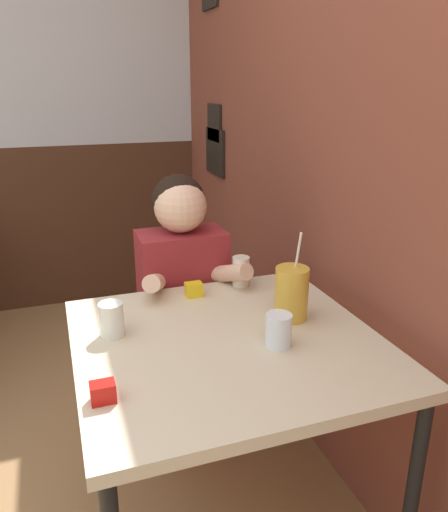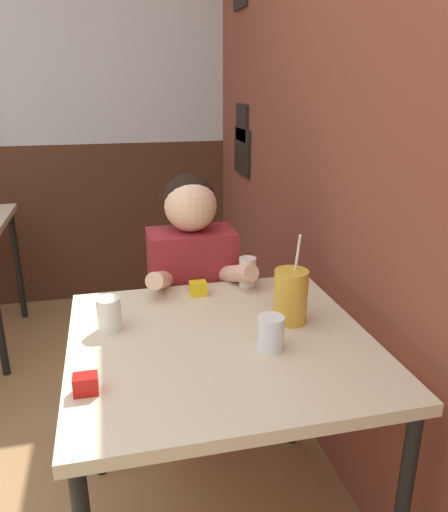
{
  "view_description": "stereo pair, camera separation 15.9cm",
  "coord_description": "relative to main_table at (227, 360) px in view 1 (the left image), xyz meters",
  "views": [
    {
      "loc": [
        0.48,
        -0.95,
        1.5
      ],
      "look_at": [
        0.98,
        0.47,
        0.97
      ],
      "focal_mm": 35.0,
      "sensor_mm": 36.0,
      "label": 1
    },
    {
      "loc": [
        0.63,
        -1.0,
        1.5
      ],
      "look_at": [
        0.98,
        0.47,
        0.97
      ],
      "focal_mm": 35.0,
      "sensor_mm": 36.0,
      "label": 2
    }
  ],
  "objects": [
    {
      "name": "cocktail_pitcher",
      "position": [
        0.24,
        0.06,
        0.16
      ],
      "size": [
        0.11,
        0.11,
        0.29
      ],
      "color": "gold",
      "rests_on": "main_table"
    },
    {
      "name": "glass_far_side",
      "position": [
        0.19,
        0.37,
        0.13
      ],
      "size": [
        0.06,
        0.06,
        0.11
      ],
      "color": "silver",
      "rests_on": "main_table"
    },
    {
      "name": "brick_wall_right",
      "position": [
        0.55,
        0.96,
        0.66
      ],
      "size": [
        0.08,
        4.5,
        2.7
      ],
      "color": "brown",
      "rests_on": "ground_plane"
    },
    {
      "name": "glass_near_pitcher",
      "position": [
        0.13,
        -0.09,
        0.12
      ],
      "size": [
        0.08,
        0.08,
        0.1
      ],
      "color": "silver",
      "rests_on": "main_table"
    },
    {
      "name": "main_table",
      "position": [
        0.0,
        0.0,
        0.0
      ],
      "size": [
        0.89,
        0.87,
        0.77
      ],
      "color": "beige",
      "rests_on": "ground_plane"
    },
    {
      "name": "condiment_mustard",
      "position": [
        -0.01,
        0.33,
        0.1
      ],
      "size": [
        0.06,
        0.04,
        0.05
      ],
      "color": "yellow",
      "rests_on": "main_table"
    },
    {
      "name": "condiment_ketchup",
      "position": [
        -0.39,
        -0.19,
        0.1
      ],
      "size": [
        0.06,
        0.04,
        0.05
      ],
      "color": "#B7140F",
      "rests_on": "main_table"
    },
    {
      "name": "person_seated",
      "position": [
        0.01,
        0.56,
        -0.08
      ],
      "size": [
        0.42,
        0.41,
        1.16
      ],
      "color": "maroon",
      "rests_on": "ground_plane"
    },
    {
      "name": "glass_center",
      "position": [
        -0.32,
        0.13,
        0.13
      ],
      "size": [
        0.07,
        0.07,
        0.11
      ],
      "color": "silver",
      "rests_on": "main_table"
    }
  ]
}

